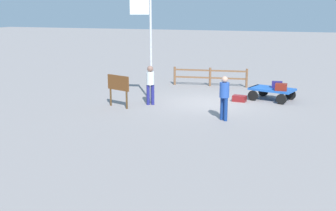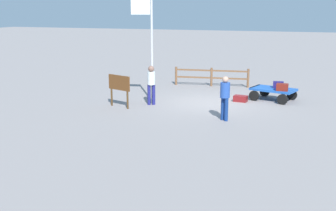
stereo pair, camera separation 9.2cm
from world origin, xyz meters
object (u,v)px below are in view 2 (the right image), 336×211
object	(u,v)px
suitcase_dark	(282,87)
worker_trailing	(151,82)
luggage_cart	(273,91)
suitcase_tan	(278,85)
suitcase_olive	(240,99)
worker_lead	(225,94)
flagpole	(149,39)
signboard	(119,86)

from	to	relation	value
suitcase_dark	worker_trailing	bearing A→B (deg)	23.01
suitcase_dark	worker_trailing	distance (m)	5.76
worker_trailing	luggage_cart	bearing A→B (deg)	-150.95
luggage_cart	suitcase_tan	world-z (taller)	suitcase_tan
suitcase_tan	suitcase_olive	size ratio (longest dim) A/B	0.78
suitcase_dark	worker_lead	world-z (taller)	worker_lead
worker_lead	worker_trailing	bearing A→B (deg)	-23.13
suitcase_olive	worker_lead	size ratio (longest dim) A/B	0.38
luggage_cart	suitcase_dark	world-z (taller)	suitcase_dark
worker_lead	flagpole	bearing A→B (deg)	-28.39
suitcase_tan	worker_lead	size ratio (longest dim) A/B	0.29
suitcase_dark	signboard	xyz separation A→B (m)	(6.39, 3.13, 0.22)
suitcase_tan	worker_trailing	size ratio (longest dim) A/B	0.29
worker_lead	suitcase_olive	bearing A→B (deg)	-90.03
suitcase_dark	worker_trailing	size ratio (longest dim) A/B	0.29
suitcase_dark	flagpole	world-z (taller)	flagpole
worker_lead	signboard	size ratio (longest dim) A/B	1.22
suitcase_olive	signboard	xyz separation A→B (m)	(4.63, 2.80, 0.79)
luggage_cart	flagpole	xyz separation A→B (m)	(5.18, 2.13, 2.36)
luggage_cart	signboard	distance (m)	6.97
signboard	flagpole	bearing A→B (deg)	-117.97
flagpole	suitcase_olive	bearing A→B (deg)	-160.84
luggage_cart	worker_lead	bearing A→B (deg)	72.53
luggage_cart	signboard	world-z (taller)	signboard
suitcase_olive	signboard	distance (m)	5.47
luggage_cart	suitcase_tan	xyz separation A→B (m)	(-0.21, -0.16, 0.28)
worker_trailing	flagpole	xyz separation A→B (m)	(0.32, -0.57, 1.77)
suitcase_tan	suitcase_dark	size ratio (longest dim) A/B	0.98
luggage_cart	suitcase_tan	size ratio (longest dim) A/B	4.40
luggage_cart	worker_trailing	world-z (taller)	worker_trailing
suitcase_olive	worker_trailing	size ratio (longest dim) A/B	0.37
suitcase_tan	signboard	xyz separation A→B (m)	(6.16, 3.74, 0.23)
worker_lead	worker_trailing	distance (m)	3.84
suitcase_olive	signboard	size ratio (longest dim) A/B	0.46
worker_lead	flagpole	world-z (taller)	flagpole
suitcase_dark	flagpole	bearing A→B (deg)	16.62
suitcase_olive	suitcase_tan	bearing A→B (deg)	-148.28
suitcase_olive	flagpole	bearing A→B (deg)	19.16
suitcase_tan	suitcase_olive	xyz separation A→B (m)	(1.53, 0.95, -0.56)
luggage_cart	worker_trailing	bearing A→B (deg)	29.05
suitcase_dark	flagpole	size ratio (longest dim) A/B	0.11
worker_lead	flagpole	distance (m)	4.73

